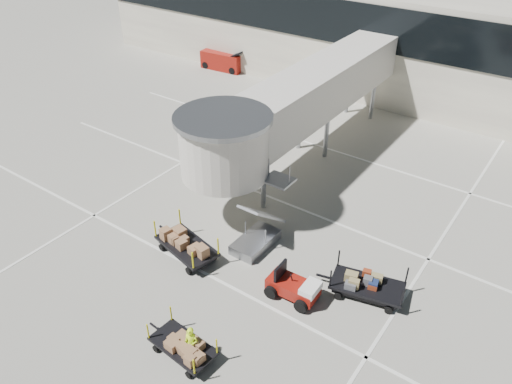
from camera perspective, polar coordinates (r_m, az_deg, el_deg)
ground at (r=21.59m, az=-4.91°, el=-14.46°), size 140.00×140.00×0.00m
lane_markings at (r=27.66m, az=6.40°, el=-1.98°), size 40.00×30.00×0.02m
terminal at (r=43.51m, az=21.39°, el=15.53°), size 64.00×12.11×15.20m
jet_bridge at (r=29.20m, az=4.16°, el=9.83°), size 5.70×20.40×6.03m
baggage_tug at (r=22.17m, az=4.39°, el=-10.78°), size 2.34×1.53×1.50m
suitcase_cart at (r=22.70m, az=12.79°, el=-10.46°), size 3.96×2.26×1.52m
box_cart_near at (r=20.21m, az=-8.28°, el=-16.93°), size 3.30×1.52×1.28m
box_cart_far at (r=24.33m, az=-7.82°, el=-6.03°), size 4.08×2.28×1.56m
ground_worker at (r=19.91m, az=-7.40°, el=-16.78°), size 0.64×0.51×1.53m
belt_loader at (r=47.28m, az=-3.73°, el=14.77°), size 4.40×2.01×2.07m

